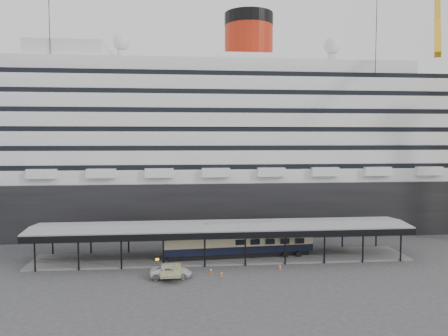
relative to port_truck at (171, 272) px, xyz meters
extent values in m
plane|color=#343437|center=(7.53, 3.46, -0.75)|extent=(200.00, 200.00, 0.00)
cube|color=black|center=(7.53, 35.46, 4.25)|extent=(130.00, 30.00, 10.00)
cylinder|color=#B0220E|center=(15.53, 35.46, 36.65)|extent=(10.00, 10.00, 9.00)
cylinder|color=black|center=(15.53, 35.46, 41.90)|extent=(10.10, 10.10, 2.50)
sphere|color=silver|center=(-10.47, 35.46, 36.95)|extent=(3.60, 3.60, 3.60)
sphere|color=silver|center=(33.53, 35.46, 36.95)|extent=(3.60, 3.60, 3.60)
cube|color=slate|center=(7.53, 8.46, -0.63)|extent=(56.00, 8.00, 0.24)
cube|color=slate|center=(7.53, 7.74, -0.47)|extent=(54.00, 0.08, 0.10)
cube|color=slate|center=(7.53, 9.18, -0.47)|extent=(54.00, 0.08, 0.10)
cube|color=black|center=(7.53, 3.96, 3.70)|extent=(56.00, 0.18, 0.90)
cube|color=black|center=(7.53, 12.96, 3.70)|extent=(56.00, 0.18, 0.90)
cube|color=slate|center=(7.53, 8.46, 4.43)|extent=(56.00, 9.00, 0.24)
cylinder|color=black|center=(-21.69, 25.21, 22.85)|extent=(0.12, 0.12, 47.21)
cube|color=gold|center=(46.66, 18.58, 38.45)|extent=(11.42, 18.78, 16.80)
cylinder|color=black|center=(37.78, 23.70, 22.85)|extent=(0.12, 0.12, 47.21)
imported|color=silver|center=(0.00, 0.00, 0.00)|extent=(5.47, 2.61, 1.51)
cube|color=black|center=(10.02, 8.46, -0.16)|extent=(21.60, 4.04, 0.72)
cube|color=black|center=(10.02, 8.46, 0.76)|extent=(22.65, 4.52, 1.12)
cube|color=#C7BA8F|center=(10.02, 8.46, 1.99)|extent=(22.65, 4.56, 1.33)
cube|color=black|center=(10.02, 8.46, 2.86)|extent=(22.65, 4.52, 0.41)
cube|color=#D3410B|center=(5.30, 1.46, -0.74)|extent=(0.44, 0.44, 0.03)
cone|color=#D3410B|center=(5.30, 1.46, -0.39)|extent=(0.37, 0.37, 0.70)
cylinder|color=white|center=(5.30, 1.46, -0.32)|extent=(0.22, 0.22, 0.14)
cube|color=#F55A0D|center=(6.62, -0.04, -0.74)|extent=(0.39, 0.39, 0.03)
cone|color=#F55A0D|center=(6.62, -0.04, -0.42)|extent=(0.33, 0.33, 0.64)
cylinder|color=white|center=(6.62, -0.04, -0.36)|extent=(0.20, 0.20, 0.12)
cube|color=#F8460D|center=(14.94, 2.07, -0.74)|extent=(0.39, 0.39, 0.03)
cone|color=#F8460D|center=(14.94, 2.07, -0.38)|extent=(0.33, 0.33, 0.71)
cylinder|color=white|center=(14.94, 2.07, -0.31)|extent=(0.23, 0.23, 0.14)
camera|label=1|loc=(1.54, -56.07, 17.39)|focal=35.00mm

